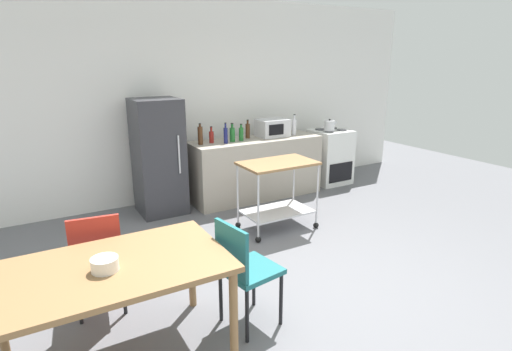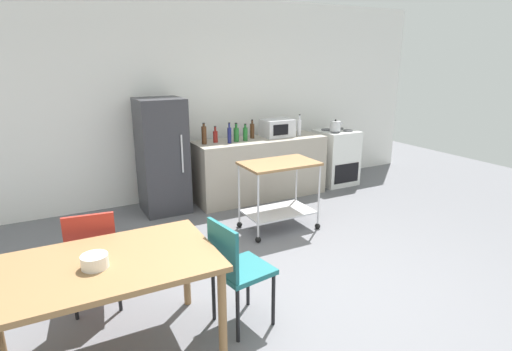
# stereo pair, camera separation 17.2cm
# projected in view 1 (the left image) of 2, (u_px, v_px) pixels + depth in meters

# --- Properties ---
(ground_plane) EXTENTS (12.00, 12.00, 0.00)m
(ground_plane) POSITION_uv_depth(u_px,v_px,m) (314.00, 294.00, 3.66)
(ground_plane) COLOR slate
(back_wall) EXTENTS (8.40, 0.12, 2.90)m
(back_wall) POSITION_uv_depth(u_px,v_px,m) (182.00, 101.00, 5.92)
(back_wall) COLOR white
(back_wall) RESTS_ON ground_plane
(kitchen_counter) EXTENTS (2.00, 0.64, 0.90)m
(kitchen_counter) POSITION_uv_depth(u_px,v_px,m) (256.00, 168.00, 6.13)
(kitchen_counter) COLOR #A89E8E
(kitchen_counter) RESTS_ON ground_plane
(dining_table) EXTENTS (1.50, 0.90, 0.75)m
(dining_table) POSITION_uv_depth(u_px,v_px,m) (112.00, 277.00, 2.66)
(dining_table) COLOR olive
(dining_table) RESTS_ON ground_plane
(chair_red) EXTENTS (0.45, 0.45, 0.89)m
(chair_red) POSITION_uv_depth(u_px,v_px,m) (97.00, 255.00, 3.27)
(chair_red) COLOR #B72D23
(chair_red) RESTS_ON ground_plane
(chair_teal) EXTENTS (0.46, 0.46, 0.89)m
(chair_teal) POSITION_uv_depth(u_px,v_px,m) (244.00, 267.00, 3.09)
(chair_teal) COLOR #1E666B
(chair_teal) RESTS_ON ground_plane
(stove_oven) EXTENTS (0.60, 0.61, 0.92)m
(stove_oven) POSITION_uv_depth(u_px,v_px,m) (329.00, 156.00, 6.85)
(stove_oven) COLOR white
(stove_oven) RESTS_ON ground_plane
(refrigerator) EXTENTS (0.60, 0.63, 1.55)m
(refrigerator) POSITION_uv_depth(u_px,v_px,m) (159.00, 157.00, 5.43)
(refrigerator) COLOR #333338
(refrigerator) RESTS_ON ground_plane
(kitchen_cart) EXTENTS (0.91, 0.57, 0.85)m
(kitchen_cart) POSITION_uv_depth(u_px,v_px,m) (278.00, 184.00, 4.94)
(kitchen_cart) COLOR olive
(kitchen_cart) RESTS_ON ground_plane
(bottle_wine) EXTENTS (0.07, 0.07, 0.29)m
(bottle_wine) POSITION_uv_depth(u_px,v_px,m) (200.00, 135.00, 5.57)
(bottle_wine) COLOR #4C2D19
(bottle_wine) RESTS_ON kitchen_counter
(bottle_olive_oil) EXTENTS (0.07, 0.07, 0.23)m
(bottle_olive_oil) POSITION_uv_depth(u_px,v_px,m) (211.00, 136.00, 5.70)
(bottle_olive_oil) COLOR maroon
(bottle_olive_oil) RESTS_ON kitchen_counter
(bottle_soy_sauce) EXTENTS (0.06, 0.06, 0.29)m
(bottle_soy_sauce) POSITION_uv_depth(u_px,v_px,m) (226.00, 135.00, 5.65)
(bottle_soy_sauce) COLOR navy
(bottle_soy_sauce) RESTS_ON kitchen_counter
(bottle_soda) EXTENTS (0.08, 0.08, 0.27)m
(bottle_soda) POSITION_uv_depth(u_px,v_px,m) (232.00, 134.00, 5.77)
(bottle_soda) COLOR #1E6628
(bottle_soda) RESTS_ON kitchen_counter
(bottle_sparkling_water) EXTENTS (0.07, 0.07, 0.24)m
(bottle_sparkling_water) POSITION_uv_depth(u_px,v_px,m) (241.00, 134.00, 5.85)
(bottle_sparkling_water) COLOR #1E6628
(bottle_sparkling_water) RESTS_ON kitchen_counter
(bottle_sesame_oil) EXTENTS (0.07, 0.07, 0.28)m
(bottle_sesame_oil) POSITION_uv_depth(u_px,v_px,m) (248.00, 131.00, 6.01)
(bottle_sesame_oil) COLOR #4C2D19
(bottle_sesame_oil) RESTS_ON kitchen_counter
(microwave) EXTENTS (0.46, 0.35, 0.26)m
(microwave) POSITION_uv_depth(u_px,v_px,m) (272.00, 128.00, 6.16)
(microwave) COLOR silver
(microwave) RESTS_ON kitchen_counter
(bottle_hot_sauce) EXTENTS (0.06, 0.06, 0.32)m
(bottle_hot_sauce) POSITION_uv_depth(u_px,v_px,m) (294.00, 126.00, 6.27)
(bottle_hot_sauce) COLOR silver
(bottle_hot_sauce) RESTS_ON kitchen_counter
(fruit_bowl) EXTENTS (0.17, 0.17, 0.09)m
(fruit_bowl) POSITION_uv_depth(u_px,v_px,m) (105.00, 264.00, 2.56)
(fruit_bowl) COLOR white
(fruit_bowl) RESTS_ON dining_table
(kettle) EXTENTS (0.24, 0.17, 0.19)m
(kettle) POSITION_uv_depth(u_px,v_px,m) (329.00, 126.00, 6.55)
(kettle) COLOR silver
(kettle) RESTS_ON stove_oven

